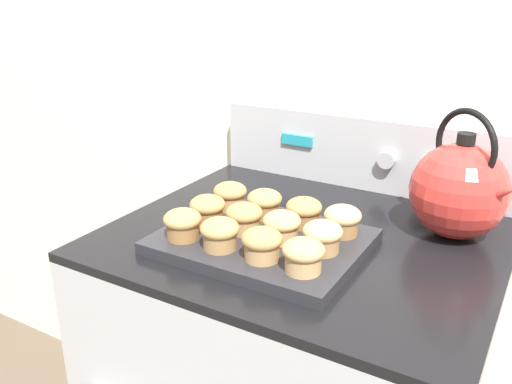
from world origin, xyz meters
The scene contains 16 objects.
wall_back centered at (0.00, 0.70, 1.20)m, with size 8.00×0.05×2.40m.
control_panel centered at (0.00, 0.65, 1.02)m, with size 0.72×0.07×0.17m.
muffin_pan centered at (-0.04, 0.24, 0.95)m, with size 0.37×0.29×0.02m.
muffin_r0_c0 centered at (-0.17, 0.16, 0.99)m, with size 0.07×0.07×0.06m.
muffin_r0_c1 centered at (-0.08, 0.16, 0.99)m, with size 0.07×0.07×0.06m.
muffin_r0_c2 centered at (0.00, 0.16, 0.99)m, with size 0.07×0.07×0.06m.
muffin_r0_c3 centered at (0.08, 0.16, 0.99)m, with size 0.07×0.07×0.06m.
muffin_r1_c0 centered at (-0.17, 0.24, 0.99)m, with size 0.07×0.07×0.06m.
muffin_r1_c1 centered at (-0.08, 0.24, 0.99)m, with size 0.07×0.07×0.06m.
muffin_r1_c2 centered at (-0.01, 0.24, 0.99)m, with size 0.07×0.07×0.06m.
muffin_r1_c3 centered at (0.08, 0.24, 0.99)m, with size 0.07×0.07×0.06m.
muffin_r2_c0 centered at (-0.17, 0.32, 0.99)m, with size 0.07×0.07×0.06m.
muffin_r2_c1 centered at (-0.09, 0.32, 0.99)m, with size 0.07×0.07×0.06m.
muffin_r2_c2 centered at (0.00, 0.32, 0.99)m, with size 0.07×0.07×0.06m.
muffin_r2_c3 centered at (0.08, 0.32, 0.99)m, with size 0.07×0.07×0.06m.
tea_kettle centered at (0.25, 0.47, 1.03)m, with size 0.21×0.18×0.25m.
Camera 1 is at (0.41, -0.55, 1.39)m, focal length 38.00 mm.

